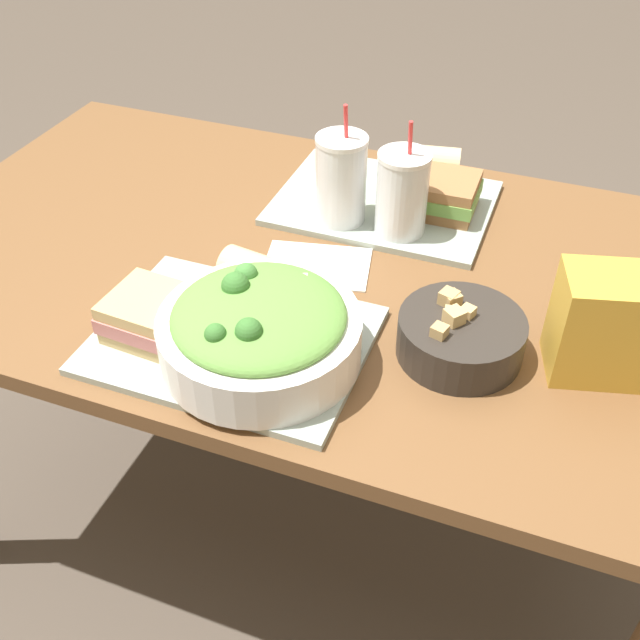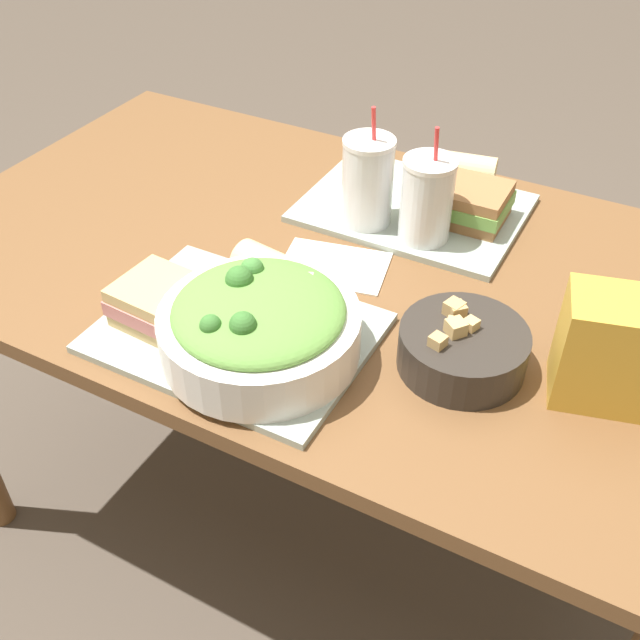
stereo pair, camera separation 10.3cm
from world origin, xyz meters
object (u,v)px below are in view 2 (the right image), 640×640
sandwich_near (164,304)px  drink_cup_red (426,202)px  baguette_near (282,276)px  baguette_far (466,171)px  soup_bowl (463,347)px  sandwich_far (466,202)px  drink_cup_dark (367,184)px  salad_bowl (259,324)px  napkin_folded (334,266)px  chip_bag (617,351)px

sandwich_near → drink_cup_red: size_ratio=0.71×
sandwich_near → baguette_near: size_ratio=0.88×
baguette_near → baguette_far: (0.14, 0.45, 0.00)m
soup_bowl → sandwich_far: soup_bowl is taller
soup_bowl → drink_cup_dark: (-0.27, 0.27, 0.05)m
salad_bowl → sandwich_near: size_ratio=1.93×
drink_cup_dark → napkin_folded: (0.01, -0.14, -0.08)m
drink_cup_dark → drink_cup_red: bearing=-0.0°
sandwich_far → drink_cup_dark: bearing=-149.3°
sandwich_near → napkin_folded: sandwich_near is taller
soup_bowl → sandwich_near: 0.44m
chip_bag → salad_bowl: bearing=-175.6°
salad_bowl → soup_bowl: salad_bowl is taller
soup_bowl → chip_bag: (0.19, 0.04, 0.04)m
sandwich_near → baguette_near: same height
soup_bowl → sandwich_far: size_ratio=1.21×
soup_bowl → baguette_far: 0.49m
salad_bowl → chip_bag: 0.47m
napkin_folded → soup_bowl: bearing=-25.7°
chip_bag → drink_cup_red: bearing=132.7°
baguette_near → chip_bag: (0.49, 0.03, 0.03)m
salad_bowl → drink_cup_dark: (-0.02, 0.38, 0.02)m
sandwich_near → soup_bowl: bearing=20.9°
drink_cup_red → soup_bowl: bearing=-58.1°
baguette_far → sandwich_near: bearing=146.5°
drink_cup_dark → napkin_folded: drink_cup_dark is taller
baguette_far → drink_cup_red: size_ratio=0.60×
sandwich_far → baguette_far: size_ratio=1.22×
drink_cup_dark → chip_bag: size_ratio=1.28×
baguette_far → chip_bag: (0.35, -0.42, 0.03)m
sandwich_near → baguette_far: bearing=70.6°
sandwich_near → baguette_far: same height
soup_bowl → drink_cup_dark: drink_cup_dark is taller
salad_bowl → soup_bowl: bearing=24.7°
sandwich_far → chip_bag: bearing=-46.3°
salad_bowl → napkin_folded: (-0.01, 0.25, -0.06)m
soup_bowl → sandwich_near: (-0.42, -0.13, 0.01)m
soup_bowl → baguette_near: 0.30m
soup_bowl → baguette_far: (-0.16, 0.46, 0.01)m
sandwich_near → chip_bag: bearing=19.1°
sandwich_far → drink_cup_red: 0.11m
soup_bowl → napkin_folded: size_ratio=0.92×
sandwich_near → napkin_folded: 0.30m
sandwich_far → napkin_folded: (-0.14, -0.23, -0.04)m
chip_bag → napkin_folded: 0.47m
soup_bowl → sandwich_near: soup_bowl is taller
baguette_near → drink_cup_dark: (0.02, 0.25, 0.04)m
drink_cup_red → napkin_folded: size_ratio=1.05×
baguette_far → drink_cup_dark: drink_cup_dark is taller
salad_bowl → drink_cup_dark: size_ratio=1.30×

